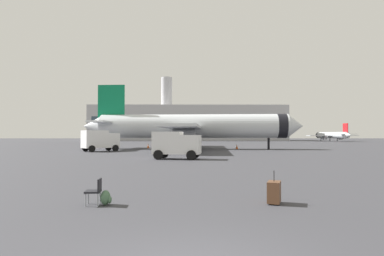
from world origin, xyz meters
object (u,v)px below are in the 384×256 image
at_px(safety_cone_mid, 237,146).
at_px(traveller_backpack, 106,198).
at_px(airplane_taxiing, 332,135).
at_px(cargo_van, 176,144).
at_px(safety_cone_near, 148,146).
at_px(service_truck, 100,140).
at_px(airplane_at_gate, 192,126).
at_px(gate_chair, 95,190).
at_px(rolling_suitcase, 274,192).

bearing_deg(safety_cone_mid, traveller_backpack, -104.28).
relative_size(airplane_taxiing, cargo_van, 4.46).
height_order(safety_cone_mid, traveller_backpack, safety_cone_mid).
relative_size(cargo_van, safety_cone_near, 5.81).
distance_m(airplane_taxiing, service_truck, 93.49).
height_order(airplane_at_gate, airplane_taxiing, airplane_at_gate).
xyz_separation_m(service_truck, safety_cone_near, (5.28, 10.61, -1.21)).
bearing_deg(gate_chair, airplane_taxiing, 62.16).
relative_size(airplane_at_gate, rolling_suitcase, 32.51).
height_order(safety_cone_mid, rolling_suitcase, rolling_suitcase).
bearing_deg(gate_chair, safety_cone_mid, 75.27).
relative_size(airplane_taxiing, safety_cone_near, 25.90).
distance_m(safety_cone_mid, gate_chair, 42.62).
relative_size(cargo_van, traveller_backpack, 9.74).
height_order(cargo_van, safety_cone_mid, cargo_van).
bearing_deg(airplane_at_gate, gate_chair, -94.87).
xyz_separation_m(cargo_van, gate_chair, (-1.85, -19.51, -0.95)).
xyz_separation_m(safety_cone_near, rolling_suitcase, (9.93, -44.05, -0.01)).
distance_m(airplane_at_gate, traveller_backpack, 40.92).
height_order(airplane_at_gate, cargo_van, airplane_at_gate).
height_order(airplane_at_gate, rolling_suitcase, airplane_at_gate).
distance_m(safety_cone_mid, traveller_backpack, 42.54).
height_order(airplane_at_gate, safety_cone_mid, airplane_at_gate).
distance_m(airplane_taxiing, safety_cone_mid, 74.87).
bearing_deg(traveller_backpack, safety_cone_mid, 75.72).
height_order(traveller_backpack, gate_chair, gate_chair).
xyz_separation_m(airplane_taxiing, safety_cone_mid, (-43.21, -61.12, -1.75)).
relative_size(service_truck, safety_cone_mid, 6.55).
xyz_separation_m(safety_cone_mid, traveller_backpack, (-10.49, -41.23, -0.15)).
xyz_separation_m(airplane_taxiing, traveller_backpack, (-53.70, -102.34, -1.90)).
bearing_deg(traveller_backpack, cargo_van, 85.61).
bearing_deg(cargo_van, rolling_suitcase, -78.14).
height_order(cargo_van, gate_chair, cargo_van).
bearing_deg(safety_cone_near, gate_chair, -84.81).
distance_m(airplane_at_gate, rolling_suitcase, 40.70).
relative_size(airplane_taxiing, gate_chair, 24.23).
relative_size(safety_cone_near, rolling_suitcase, 0.73).
relative_size(cargo_van, rolling_suitcase, 4.25).
height_order(safety_cone_mid, gate_chair, gate_chair).
distance_m(airplane_taxiing, rolling_suitcase, 112.97).
xyz_separation_m(airplane_taxiing, service_truck, (-63.35, -68.75, -0.53)).
height_order(airplane_at_gate, gate_chair, airplane_at_gate).
distance_m(cargo_van, safety_cone_mid, 23.52).
bearing_deg(traveller_backpack, service_truck, 106.02).
xyz_separation_m(service_truck, safety_cone_mid, (20.14, 7.63, -1.22)).
bearing_deg(airplane_taxiing, safety_cone_near, -134.96).
height_order(airplane_taxiing, cargo_van, airplane_taxiing).
bearing_deg(safety_cone_mid, service_truck, -159.24).
height_order(service_truck, rolling_suitcase, service_truck).
relative_size(safety_cone_mid, traveller_backpack, 1.63).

